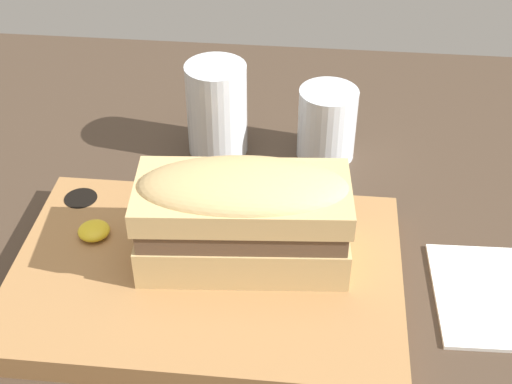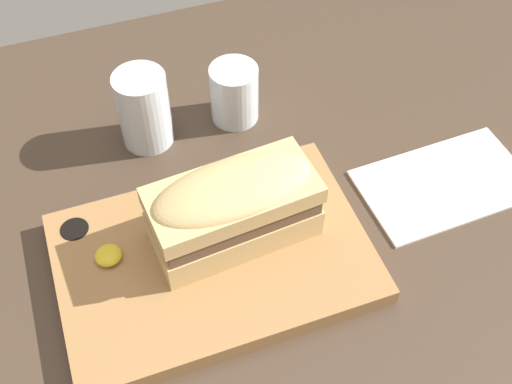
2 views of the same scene
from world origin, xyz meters
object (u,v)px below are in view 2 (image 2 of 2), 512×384
(water_glass, at_px, (145,113))
(wine_glass, at_px, (234,95))
(serving_board, at_px, (212,258))
(napkin, at_px, (445,184))
(sandwich, at_px, (233,206))

(water_glass, relative_size, wine_glass, 1.30)
(serving_board, relative_size, wine_glass, 4.22)
(water_glass, height_order, napkin, water_glass)
(water_glass, bearing_deg, serving_board, -84.50)
(sandwich, xyz_separation_m, wine_glass, (0.07, 0.21, -0.04))
(serving_board, xyz_separation_m, water_glass, (-0.02, 0.22, 0.03))
(water_glass, xyz_separation_m, napkin, (0.34, -0.21, -0.04))
(sandwich, relative_size, water_glass, 1.78)
(serving_board, xyz_separation_m, wine_glass, (0.10, 0.22, 0.03))
(serving_board, bearing_deg, wine_glass, 65.40)
(wine_glass, bearing_deg, serving_board, -114.60)
(wine_glass, height_order, napkin, wine_glass)
(serving_board, height_order, water_glass, water_glass)
(sandwich, xyz_separation_m, water_glass, (-0.05, 0.21, -0.03))
(water_glass, xyz_separation_m, wine_glass, (0.12, 0.00, -0.01))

